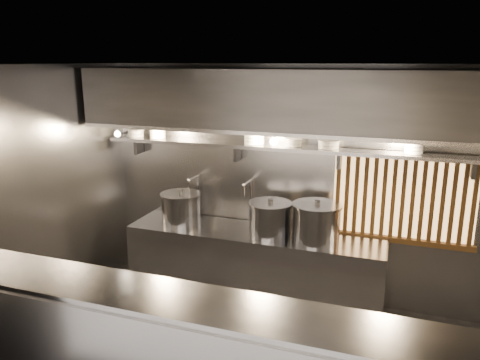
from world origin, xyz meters
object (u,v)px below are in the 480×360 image
Objects in this scene: heat_lamp at (116,129)px; stock_pot_mid at (270,218)px; stock_pot_right at (316,222)px; stock_pot_left at (181,208)px; pendant_bulb at (274,142)px.

heat_lamp is 0.55× the size of stock_pot_mid.
stock_pot_right is at bearing -2.32° from stock_pot_mid.
stock_pot_left is at bearing 178.43° from stock_pot_right.
stock_pot_mid is at bearing 177.68° from stock_pot_right.
stock_pot_mid reaches higher than stock_pot_left.
heat_lamp is at bearing -169.00° from pendant_bulb.
heat_lamp is at bearing -174.31° from stock_pot_right.
stock_pot_mid is (1.13, -0.02, 0.00)m from stock_pot_left.
pendant_bulb is 1.43m from stock_pot_left.
heat_lamp is at bearing -157.25° from stock_pot_left.
heat_lamp reaches higher than stock_pot_right.
stock_pot_mid is at bearing -1.21° from stock_pot_left.
pendant_bulb is 0.29× the size of stock_pot_mid.
pendant_bulb is at bearing 87.84° from stock_pot_mid.
pendant_bulb is 1.01m from stock_pot_right.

